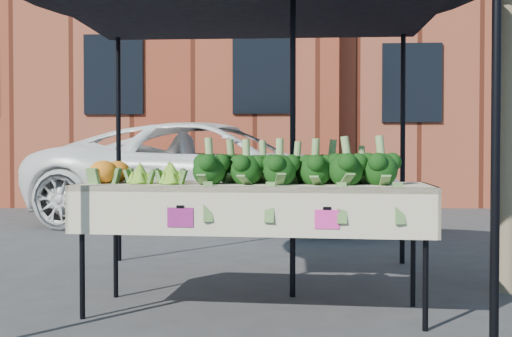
% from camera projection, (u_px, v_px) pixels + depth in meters
% --- Properties ---
extents(ground, '(90.00, 90.00, 0.00)m').
position_uv_depth(ground, '(277.00, 310.00, 4.43)').
color(ground, '#2F2F31').
extents(table, '(2.45, 0.96, 0.90)m').
position_uv_depth(table, '(254.00, 248.00, 4.36)').
color(table, beige).
rests_on(table, ground).
extents(canopy, '(3.16, 3.16, 2.74)m').
position_uv_depth(canopy, '(248.00, 120.00, 4.92)').
color(canopy, black).
rests_on(canopy, ground).
extents(broccoli_heap, '(1.39, 0.59, 0.28)m').
position_uv_depth(broccoli_heap, '(294.00, 163.00, 4.35)').
color(broccoli_heap, black).
rests_on(broccoli_heap, table).
extents(romanesco_cluster, '(0.45, 0.49, 0.22)m').
position_uv_depth(romanesco_cluster, '(159.00, 168.00, 4.37)').
color(romanesco_cluster, '#7BB438').
rests_on(romanesco_cluster, table).
extents(cauliflower_pair, '(0.25, 0.45, 0.19)m').
position_uv_depth(cauliflower_pair, '(110.00, 169.00, 4.47)').
color(cauliflower_pair, orange).
rests_on(cauliflower_pair, table).
extents(vehicle, '(2.02, 2.88, 5.74)m').
position_uv_depth(vehicle, '(218.00, 41.00, 9.71)').
color(vehicle, white).
rests_on(vehicle, ground).
extents(street_tree, '(2.23, 2.23, 4.39)m').
position_uv_depth(street_tree, '(509.00, 16.00, 4.95)').
color(street_tree, '#1E4C14').
rests_on(street_tree, ground).
extents(building_left, '(12.00, 8.00, 9.00)m').
position_uv_depth(building_left, '(101.00, 26.00, 16.60)').
color(building_left, maroon).
rests_on(building_left, ground).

